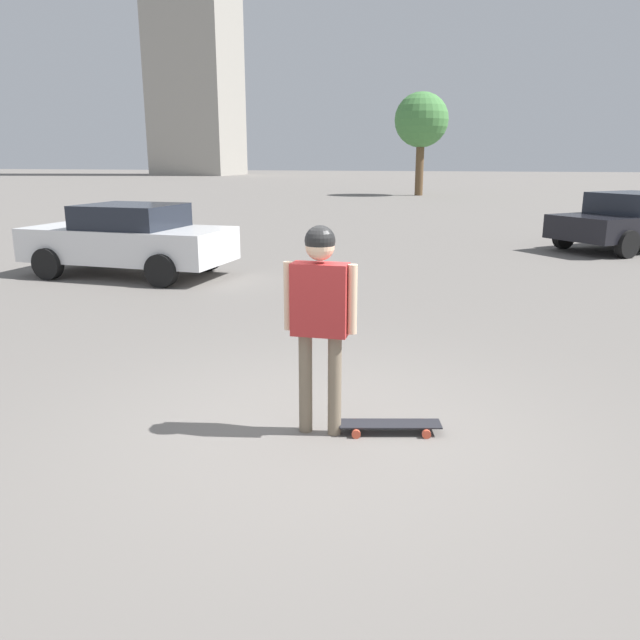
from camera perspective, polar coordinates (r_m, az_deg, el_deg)
name	(u,v)px	position (r m, az deg, el deg)	size (l,w,h in m)	color
ground_plane	(320,432)	(5.44, 0.00, -10.20)	(220.00, 220.00, 0.00)	slate
person	(320,303)	(5.07, 0.00, 1.53)	(0.61, 0.25, 1.77)	#7A6B56
skateboard	(390,425)	(5.43, 6.41, -9.51)	(0.89, 0.41, 0.09)	#232328
car_parked_near	(129,239)	(13.00, -17.03, 7.11)	(4.11, 2.12, 1.41)	silver
car_parked_far	(631,220)	(17.87, 26.57, 8.15)	(4.30, 4.14, 1.44)	black
building_block_distant	(192,2)	(92.46, -11.62, 26.61)	(10.32, 9.78, 43.87)	#9E998E
tree_distant	(421,121)	(40.40, 9.25, 17.53)	(3.29, 3.29, 6.18)	brown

